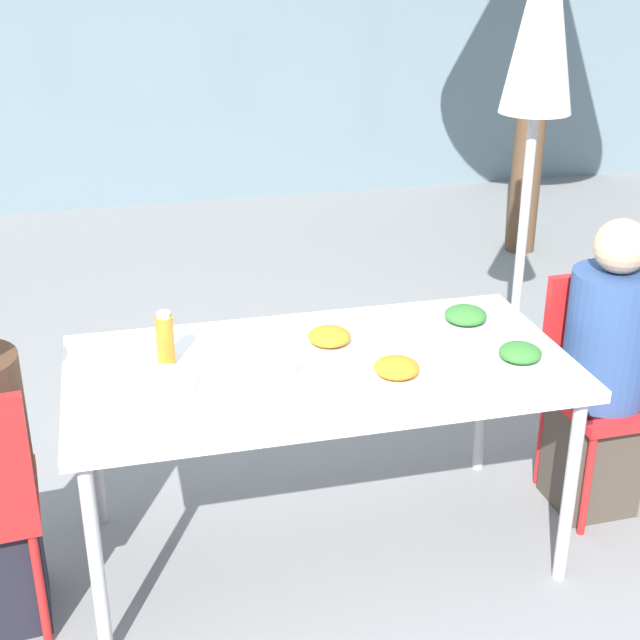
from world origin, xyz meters
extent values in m
plane|color=gray|center=(0.00, 0.00, 0.00)|extent=(24.00, 24.00, 0.00)
cube|color=slate|center=(0.00, 4.69, 1.50)|extent=(10.00, 0.20, 3.00)
cube|color=white|center=(0.00, 0.00, 0.72)|extent=(1.63, 0.82, 0.04)
cylinder|color=#B7B7B7|center=(-0.76, -0.35, 0.35)|extent=(0.04, 0.04, 0.70)
cylinder|color=#B7B7B7|center=(0.76, -0.35, 0.35)|extent=(0.04, 0.04, 0.70)
cylinder|color=#B7B7B7|center=(-0.76, 0.35, 0.35)|extent=(0.04, 0.04, 0.70)
cylinder|color=#B7B7B7|center=(0.76, 0.35, 0.35)|extent=(0.04, 0.04, 0.70)
cylinder|color=red|center=(-0.96, 0.09, 0.21)|extent=(0.03, 0.03, 0.42)
cylinder|color=red|center=(-0.93, -0.25, 0.21)|extent=(0.03, 0.03, 0.42)
cube|color=red|center=(1.12, 0.02, 0.44)|extent=(0.41, 0.41, 0.04)
cube|color=red|center=(1.11, 0.21, 0.67)|extent=(0.40, 0.04, 0.42)
cylinder|color=red|center=(0.95, -0.15, 0.21)|extent=(0.03, 0.03, 0.42)
cylinder|color=red|center=(1.28, 0.20, 0.21)|extent=(0.03, 0.03, 0.42)
cylinder|color=red|center=(0.94, 0.19, 0.21)|extent=(0.03, 0.03, 0.42)
cube|color=#473D33|center=(1.07, 0.02, 0.23)|extent=(0.28, 0.28, 0.46)
cylinder|color=navy|center=(1.07, 0.02, 0.70)|extent=(0.31, 0.31, 0.49)
sphere|color=tan|center=(1.07, 0.02, 1.04)|extent=(0.19, 0.19, 0.19)
cylinder|color=#333333|center=(1.18, 0.96, 0.03)|extent=(0.36, 0.36, 0.05)
cylinder|color=#BCBCBC|center=(1.18, 0.96, 1.08)|extent=(0.04, 0.04, 2.16)
cone|color=silver|center=(1.18, 0.96, 1.74)|extent=(0.31, 0.31, 0.84)
cylinder|color=white|center=(0.62, -0.17, 0.75)|extent=(0.25, 0.25, 0.01)
ellipsoid|color=#33702D|center=(0.62, -0.17, 0.78)|extent=(0.14, 0.14, 0.06)
cylinder|color=white|center=(0.20, -0.18, 0.75)|extent=(0.26, 0.26, 0.01)
ellipsoid|color=orange|center=(0.20, -0.18, 0.78)|extent=(0.14, 0.14, 0.06)
cylinder|color=white|center=(0.57, 0.16, 0.75)|extent=(0.27, 0.27, 0.01)
ellipsoid|color=#33702D|center=(0.57, 0.16, 0.78)|extent=(0.15, 0.15, 0.06)
cylinder|color=white|center=(0.06, 0.10, 0.75)|extent=(0.26, 0.26, 0.01)
ellipsoid|color=orange|center=(0.06, 0.10, 0.78)|extent=(0.14, 0.14, 0.06)
cylinder|color=#B7751E|center=(-0.49, 0.11, 0.82)|extent=(0.06, 0.06, 0.17)
cylinder|color=white|center=(-0.49, 0.11, 0.92)|extent=(0.04, 0.04, 0.02)
cylinder|color=white|center=(-0.14, -0.09, 0.79)|extent=(0.08, 0.08, 0.10)
cylinder|color=white|center=(-0.50, -0.09, 0.77)|extent=(0.18, 0.18, 0.05)
cylinder|color=brown|center=(2.13, 2.84, 1.02)|extent=(0.20, 0.20, 2.04)
camera|label=1|loc=(-0.62, -2.52, 2.03)|focal=50.00mm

